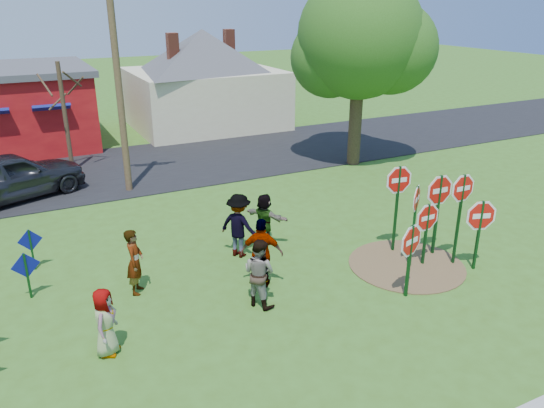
% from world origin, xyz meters
% --- Properties ---
extents(ground, '(120.00, 120.00, 0.00)m').
position_xyz_m(ground, '(0.00, 0.00, 0.00)').
color(ground, '#3C631C').
rests_on(ground, ground).
extents(road, '(120.00, 7.50, 0.04)m').
position_xyz_m(road, '(0.00, 11.50, 0.02)').
color(road, black).
rests_on(road, ground).
extents(dirt_patch, '(3.20, 3.20, 0.03)m').
position_xyz_m(dirt_patch, '(4.50, -1.00, 0.01)').
color(dirt_patch, brown).
rests_on(dirt_patch, ground).
extents(cream_house, '(9.40, 9.40, 6.50)m').
position_xyz_m(cream_house, '(5.50, 18.00, 2.92)').
color(cream_house, beige).
rests_on(cream_house, ground).
extents(stop_sign_a, '(1.06, 0.32, 2.06)m').
position_xyz_m(stop_sign_a, '(3.41, -2.27, 1.38)').
color(stop_sign_a, '#103D18').
rests_on(stop_sign_a, ground).
extents(stop_sign_b, '(1.09, 0.15, 2.75)m').
position_xyz_m(stop_sign_b, '(4.74, -0.10, 1.98)').
color(stop_sign_b, '#103D18').
rests_on(stop_sign_b, ground).
extents(stop_sign_c, '(1.04, 0.07, 2.77)m').
position_xyz_m(stop_sign_c, '(5.74, -1.50, 1.95)').
color(stop_sign_c, '#103D18').
rests_on(stop_sign_c, ground).
extents(stop_sign_d, '(1.19, 0.08, 2.56)m').
position_xyz_m(stop_sign_d, '(5.65, -0.77, 1.80)').
color(stop_sign_d, '#103D18').
rests_on(stop_sign_d, ground).
extents(stop_sign_e, '(1.07, 0.07, 1.95)m').
position_xyz_m(stop_sign_e, '(4.94, -1.14, 1.29)').
color(stop_sign_e, '#103D18').
rests_on(stop_sign_e, ground).
extents(stop_sign_f, '(1.08, 0.38, 2.15)m').
position_xyz_m(stop_sign_f, '(6.02, -1.97, 1.46)').
color(stop_sign_f, '#103D18').
rests_on(stop_sign_f, ground).
extents(stop_sign_g, '(0.79, 0.58, 2.49)m').
position_xyz_m(stop_sign_g, '(4.54, -1.08, 1.75)').
color(stop_sign_g, '#103D18').
rests_on(stop_sign_g, ground).
extents(blue_diamond_c, '(0.67, 0.12, 1.23)m').
position_xyz_m(blue_diamond_c, '(-4.98, 1.84, 0.76)').
color(blue_diamond_c, '#103D18').
rests_on(blue_diamond_c, ground).
extents(blue_diamond_d, '(0.64, 0.08, 1.20)m').
position_xyz_m(blue_diamond_d, '(-4.79, 3.40, 0.74)').
color(blue_diamond_d, '#103D18').
rests_on(blue_diamond_d, ground).
extents(person_a, '(0.78, 0.88, 1.51)m').
position_xyz_m(person_a, '(-3.67, -1.29, 0.75)').
color(person_a, '#464E90').
rests_on(person_a, ground).
extents(person_b, '(0.64, 0.74, 1.72)m').
position_xyz_m(person_b, '(-2.54, 0.93, 0.86)').
color(person_b, '#2D755D').
rests_on(person_b, ground).
extents(person_c, '(0.97, 1.04, 1.72)m').
position_xyz_m(person_c, '(-0.02, -0.98, 0.86)').
color(person_c, brown).
rests_on(person_c, ground).
extents(person_d, '(1.25, 1.40, 1.88)m').
position_xyz_m(person_d, '(0.59, 1.66, 0.94)').
color(person_d, '#39383E').
rests_on(person_d, ground).
extents(person_e, '(1.16, 0.98, 1.86)m').
position_xyz_m(person_e, '(0.42, -0.20, 0.93)').
color(person_e, '#442950').
rests_on(person_e, ground).
extents(person_f, '(1.13, 1.49, 1.57)m').
position_xyz_m(person_f, '(1.62, 2.13, 0.78)').
color(person_f, '#1B5025').
rests_on(person_f, ground).
extents(suv, '(5.54, 3.81, 1.75)m').
position_xyz_m(suv, '(-5.04, 9.56, 0.92)').
color(suv, '#28282D').
rests_on(suv, road).
extents(utility_pole, '(1.98, 0.48, 8.16)m').
position_xyz_m(utility_pole, '(-1.03, 8.70, 4.29)').
color(utility_pole, '#4C3823').
rests_on(utility_pole, ground).
extents(leafy_tree, '(5.71, 5.21, 8.12)m').
position_xyz_m(leafy_tree, '(8.93, 7.79, 5.23)').
color(leafy_tree, '#382819').
rests_on(leafy_tree, ground).
extents(bare_tree_east, '(1.80, 1.80, 4.61)m').
position_xyz_m(bare_tree_east, '(-2.67, 12.23, 2.99)').
color(bare_tree_east, '#382819').
rests_on(bare_tree_east, ground).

